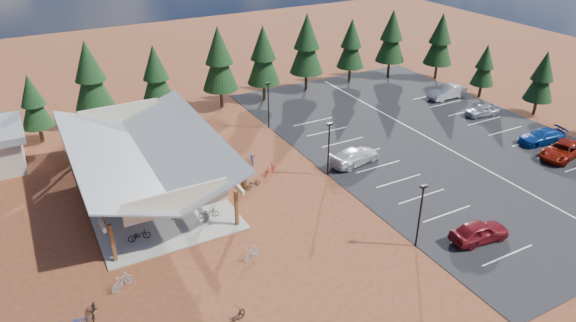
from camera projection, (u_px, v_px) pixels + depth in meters
The scene contains 41 objects.
ground at pixel (290, 199), 43.10m from camera, with size 140.00×140.00×0.00m, color #573016.
asphalt_lot at pixel (432, 140), 53.20m from camera, with size 27.00×44.00×0.04m, color black.
concrete_pad at pixel (150, 190), 44.32m from camera, with size 10.60×18.60×0.10m, color gray.
bike_pavilion at pixel (144, 151), 42.55m from camera, with size 11.65×19.40×4.97m.
lamp_post_0 at pixel (420, 212), 36.03m from camera, with size 0.50×0.25×5.14m.
lamp_post_1 at pixel (329, 146), 45.36m from camera, with size 0.50×0.25×5.14m.
lamp_post_2 at pixel (268, 102), 54.70m from camera, with size 0.50×0.25×5.14m.
trash_bin_0 at pixel (244, 183), 44.58m from camera, with size 0.60×0.60×0.90m, color #513D1C.
trash_bin_1 at pixel (216, 178), 45.29m from camera, with size 0.60×0.60×0.90m, color #513D1C.
pine_1 at pixel (33, 102), 50.86m from camera, with size 3.10×3.10×7.22m.
pine_2 at pixel (90, 76), 53.38m from camera, with size 4.14×4.14×9.64m.
pine_3 at pixel (156, 75), 55.65m from camera, with size 3.68×3.68×8.57m.
pine_4 at pixel (219, 59), 58.52m from camera, with size 4.16×4.16×9.69m.
pine_5 at pixel (263, 55), 60.77m from camera, with size 3.98×3.98×9.27m.
pine_6 at pixel (307, 44), 63.83m from camera, with size 4.22×4.22×9.84m.
pine_7 at pixel (351, 44), 67.20m from camera, with size 3.63×3.63×8.46m.
pine_8 at pixel (392, 36), 68.91m from camera, with size 3.94×3.94×9.18m.
pine_11 at pixel (542, 76), 57.22m from camera, with size 3.22×3.22×7.50m.
pine_12 at pixel (485, 65), 62.62m from camera, with size 2.86×2.86×6.66m.
pine_13 at pixel (440, 39), 68.08m from camera, with size 3.83×3.83×8.92m.
bike_0 at pixel (139, 235), 37.68m from camera, with size 0.58×1.66×0.87m, color black.
bike_1 at pixel (135, 191), 43.06m from camera, with size 0.47×1.66×0.99m, color gray.
bike_2 at pixel (113, 183), 44.28m from camera, with size 0.65×1.88×0.99m, color navy.
bike_3 at pixel (105, 158), 48.53m from camera, with size 0.43×1.52×0.92m, color #9F1215.
bike_4 at pixel (209, 213), 40.32m from camera, with size 0.56×1.59×0.84m, color black.
bike_5 at pixel (165, 189), 43.26m from camera, with size 0.50×1.76×1.06m, color #9EA1A6.
bike_6 at pixel (181, 169), 46.67m from camera, with size 0.54×1.55×0.81m, color navy.
bike_7 at pixel (157, 150), 50.08m from camera, with size 0.42×1.48×0.89m, color maroon.
bike_8 at pixel (93, 310), 31.08m from camera, with size 0.58×1.66×0.87m, color black.
bike_9 at pixel (122, 282), 33.25m from camera, with size 0.49×1.72×1.03m, color #A0A1A9.
bike_12 at pixel (235, 318), 30.47m from camera, with size 0.63×1.79×0.94m, color black.
bike_13 at pixel (252, 253), 35.95m from camera, with size 0.44×1.56×0.94m, color #9B9FA3.
bike_14 at pixel (252, 158), 48.64m from camera, with size 0.67×1.91×1.00m, color navy.
bike_15 at pixel (269, 170), 46.57m from camera, with size 0.49×1.72×1.03m, color maroon.
bike_16 at pixel (253, 184), 44.48m from camera, with size 0.60×1.71×0.90m, color black.
car_0 at pixel (479, 231), 37.62m from camera, with size 1.83×4.55×1.55m, color maroon.
car_3 at pixel (355, 156), 48.31m from camera, with size 2.15×5.28×1.53m, color silver.
car_6 at pixel (562, 151), 49.36m from camera, with size 2.47×5.36×1.49m, color maroon.
car_7 at pixel (542, 136), 52.26m from camera, with size 2.02×4.96×1.44m, color navy.
car_8 at pixel (482, 110), 58.63m from camera, with size 1.60×3.97×1.35m, color #A9ABB2.
car_9 at pixel (447, 92), 63.49m from camera, with size 1.76×5.04×1.66m, color #B6B6B6.
Camera 1 is at (-17.54, -32.13, 22.98)m, focal length 32.00 mm.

